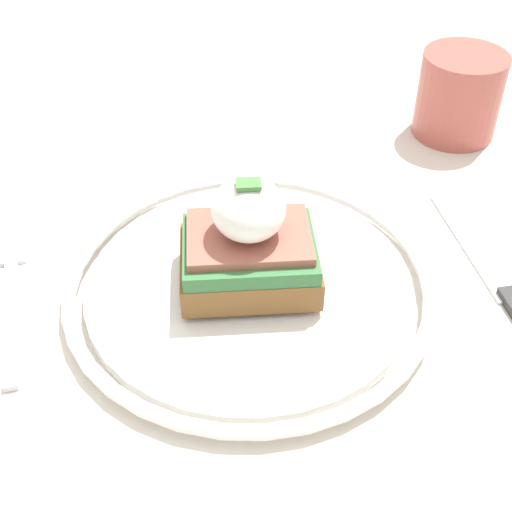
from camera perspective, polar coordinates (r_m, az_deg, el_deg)
dining_table at (r=0.62m, az=-0.53°, el=-10.92°), size 0.97×0.64×0.72m
plate at (r=0.51m, az=0.00°, el=-2.31°), size 0.26×0.26×0.02m
sandwich at (r=0.48m, az=-0.22°, el=0.94°), size 0.09×0.07×0.08m
fork at (r=0.54m, az=-18.98°, el=-2.91°), size 0.04×0.16×0.00m
knife at (r=0.54m, az=19.33°, el=-2.80°), size 0.04×0.21×0.01m
cup at (r=0.70m, az=15.96°, el=12.38°), size 0.08×0.08×0.08m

